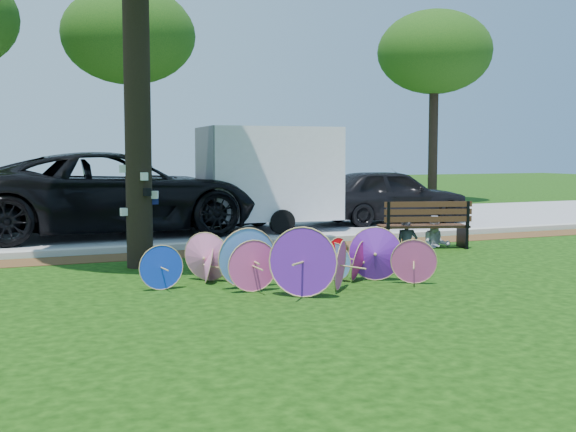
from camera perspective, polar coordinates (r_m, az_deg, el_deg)
name	(u,v)px	position (r m, az deg, el deg)	size (l,w,h in m)	color
ground	(311,294)	(10.04, 1.81, -6.15)	(90.00, 90.00, 0.00)	black
mulch_strip	(215,252)	(14.20, -5.79, -2.85)	(90.00, 1.00, 0.01)	#472D16
curb	(205,245)	(14.86, -6.59, -2.29)	(90.00, 0.30, 0.12)	#B7B5AD
street	(159,228)	(18.86, -10.12, -0.95)	(90.00, 8.00, 0.01)	gray
parasol_pile	(292,260)	(10.51, 0.34, -3.50)	(4.24, 2.63, 0.97)	pink
black_van	(115,194)	(17.45, -13.50, 1.71)	(3.24, 7.02, 1.95)	black
dark_pickup	(389,196)	(20.06, 7.95, 1.60)	(1.79, 4.44, 1.51)	black
cargo_trailer	(269,173)	(18.01, -1.50, 3.41)	(3.24, 2.05, 2.87)	white
park_bench	(423,225)	(14.97, 10.63, -0.67)	(1.84, 0.70, 0.96)	black
person_left	(407,219)	(14.81, 9.40, -0.22)	(0.44, 0.29, 1.21)	#323844
person_right	(436,217)	(15.20, 11.64, -0.06)	(0.61, 0.47, 1.25)	silver
bg_trees	(193,37)	(24.91, -7.54, 13.82)	(21.61, 5.78, 7.40)	black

